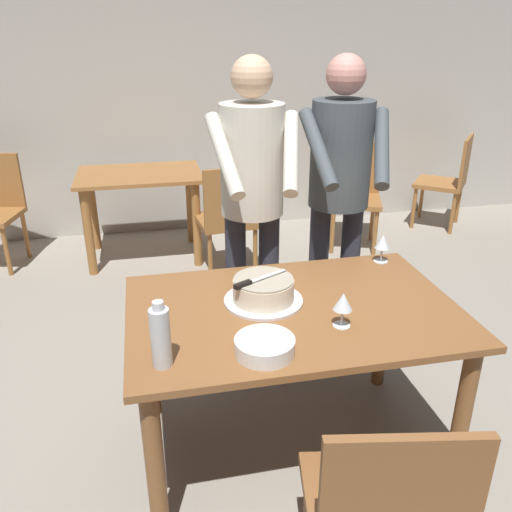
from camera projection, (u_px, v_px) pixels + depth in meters
name	position (u px, v px, depth m)	size (l,w,h in m)	color
ground_plane	(289.00, 446.00, 2.52)	(14.00, 14.00, 0.00)	gray
back_wall	(201.00, 85.00, 4.81)	(10.00, 0.12, 2.70)	#BCB7AD
main_dining_table	(293.00, 332.00, 2.26)	(1.38, 0.90, 0.75)	brown
cake_on_platter	(263.00, 291.00, 2.25)	(0.34, 0.34, 0.11)	silver
cake_knife	(250.00, 282.00, 2.18)	(0.25, 0.14, 0.02)	silver
plate_stack	(265.00, 346.00, 1.90)	(0.22, 0.22, 0.06)	white
wine_glass_near	(343.00, 303.00, 2.04)	(0.08, 0.08, 0.14)	silver
wine_glass_far	(383.00, 243.00, 2.61)	(0.08, 0.08, 0.14)	silver
water_bottle	(161.00, 337.00, 1.80)	(0.07, 0.07, 0.25)	silver
person_cutting_cake	(252.00, 190.00, 2.67)	(0.47, 0.56, 1.72)	#2D2D38
person_standing_beside	(340.00, 183.00, 2.79)	(0.46, 0.57, 1.72)	#2D2D38
background_table	(141.00, 192.00, 4.37)	(1.00, 0.70, 0.74)	#9E6633
background_chair_1	(355.00, 192.00, 4.68)	(0.56, 0.56, 0.90)	#9E6633
background_chair_2	(229.00, 216.00, 4.08)	(0.48, 0.48, 0.90)	#9E6633
background_chair_3	(449.00, 178.00, 5.09)	(0.62, 0.62, 0.90)	#9E6633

